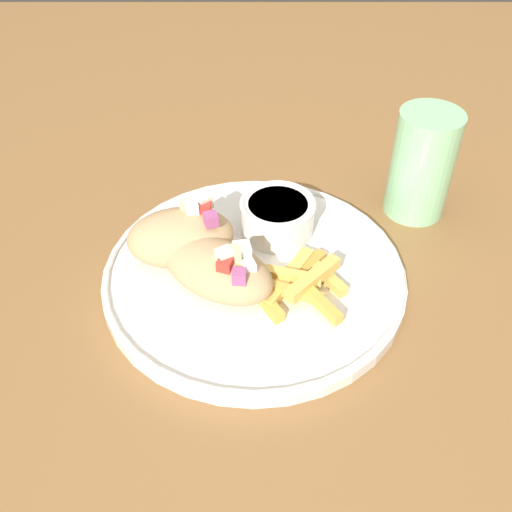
% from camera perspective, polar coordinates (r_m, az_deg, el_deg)
% --- Properties ---
extents(table, '(1.48, 1.48, 0.70)m').
position_cam_1_polar(table, '(0.68, 2.08, -3.23)').
color(table, brown).
rests_on(table, ground_plane).
extents(plate, '(0.30, 0.30, 0.02)m').
position_cam_1_polar(plate, '(0.60, -0.00, -1.72)').
color(plate, white).
rests_on(plate, table).
extents(pita_sandwich_near, '(0.14, 0.12, 0.05)m').
position_cam_1_polar(pita_sandwich_near, '(0.57, -3.45, -1.20)').
color(pita_sandwich_near, tan).
rests_on(pita_sandwich_near, plate).
extents(pita_sandwich_far, '(0.12, 0.09, 0.06)m').
position_cam_1_polar(pita_sandwich_far, '(0.60, -6.96, 1.90)').
color(pita_sandwich_far, tan).
rests_on(pita_sandwich_far, plate).
extents(fries_pile, '(0.10, 0.10, 0.02)m').
position_cam_1_polar(fries_pile, '(0.57, 3.86, -2.50)').
color(fries_pile, gold).
rests_on(fries_pile, plate).
extents(sauce_ramekin, '(0.08, 0.08, 0.04)m').
position_cam_1_polar(sauce_ramekin, '(0.63, 2.49, 3.92)').
color(sauce_ramekin, white).
rests_on(sauce_ramekin, plate).
extents(water_glass, '(0.07, 0.07, 0.12)m').
position_cam_1_polar(water_glass, '(0.69, 15.63, 7.98)').
color(water_glass, '#8CCC93').
rests_on(water_glass, table).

